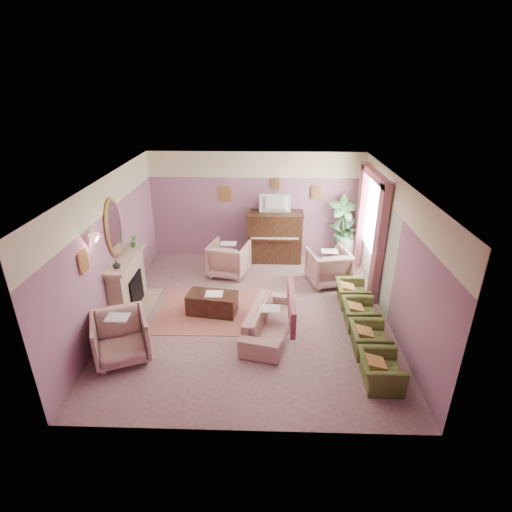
{
  "coord_description": "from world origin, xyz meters",
  "views": [
    {
      "loc": [
        0.32,
        -7.05,
        4.51
      ],
      "look_at": [
        0.08,
        0.4,
        1.14
      ],
      "focal_mm": 28.0,
      "sensor_mm": 36.0,
      "label": 1
    }
  ],
  "objects_px": {
    "olive_chair_a": "(381,367)",
    "olive_chair_d": "(352,290)",
    "piano": "(275,237)",
    "floral_armchair_front": "(120,335)",
    "sofa": "(270,316)",
    "olive_chair_b": "(369,336)",
    "side_table": "(345,249)",
    "television": "(275,203)",
    "floral_armchair_left": "(229,257)",
    "olive_chair_c": "(360,311)",
    "floral_armchair_right": "(328,265)",
    "coffee_table": "(212,303)"
  },
  "relations": [
    {
      "from": "olive_chair_a",
      "to": "olive_chair_d",
      "type": "height_order",
      "value": "same"
    },
    {
      "from": "sofa",
      "to": "olive_chair_c",
      "type": "height_order",
      "value": "sofa"
    },
    {
      "from": "piano",
      "to": "television",
      "type": "distance_m",
      "value": 0.95
    },
    {
      "from": "floral_armchair_left",
      "to": "olive_chair_c",
      "type": "bearing_deg",
      "value": -37.97
    },
    {
      "from": "sofa",
      "to": "olive_chair_c",
      "type": "relative_size",
      "value": 2.47
    },
    {
      "from": "olive_chair_a",
      "to": "piano",
      "type": "bearing_deg",
      "value": 109.27
    },
    {
      "from": "floral_armchair_left",
      "to": "floral_armchair_front",
      "type": "relative_size",
      "value": 1.0
    },
    {
      "from": "sofa",
      "to": "floral_armchair_left",
      "type": "distance_m",
      "value": 2.65
    },
    {
      "from": "floral_armchair_front",
      "to": "olive_chair_b",
      "type": "relative_size",
      "value": 1.22
    },
    {
      "from": "coffee_table",
      "to": "piano",
      "type": "bearing_deg",
      "value": 63.92
    },
    {
      "from": "sofa",
      "to": "olive_chair_b",
      "type": "distance_m",
      "value": 1.83
    },
    {
      "from": "floral_armchair_front",
      "to": "sofa",
      "type": "bearing_deg",
      "value": 17.8
    },
    {
      "from": "side_table",
      "to": "olive_chair_b",
      "type": "bearing_deg",
      "value": -93.35
    },
    {
      "from": "floral_armchair_right",
      "to": "floral_armchair_front",
      "type": "distance_m",
      "value": 4.88
    },
    {
      "from": "coffee_table",
      "to": "sofa",
      "type": "distance_m",
      "value": 1.36
    },
    {
      "from": "piano",
      "to": "olive_chair_a",
      "type": "bearing_deg",
      "value": -70.73
    },
    {
      "from": "olive_chair_a",
      "to": "side_table",
      "type": "bearing_deg",
      "value": 87.24
    },
    {
      "from": "television",
      "to": "olive_chair_c",
      "type": "relative_size",
      "value": 1.06
    },
    {
      "from": "side_table",
      "to": "television",
      "type": "bearing_deg",
      "value": -179.69
    },
    {
      "from": "piano",
      "to": "floral_armchair_front",
      "type": "relative_size",
      "value": 1.52
    },
    {
      "from": "olive_chair_a",
      "to": "olive_chair_d",
      "type": "distance_m",
      "value": 2.46
    },
    {
      "from": "piano",
      "to": "floral_armchair_front",
      "type": "distance_m",
      "value": 4.94
    },
    {
      "from": "olive_chair_a",
      "to": "olive_chair_b",
      "type": "relative_size",
      "value": 1.0
    },
    {
      "from": "coffee_table",
      "to": "floral_armchair_front",
      "type": "height_order",
      "value": "floral_armchair_front"
    },
    {
      "from": "floral_armchair_front",
      "to": "floral_armchair_left",
      "type": "bearing_deg",
      "value": 64.62
    },
    {
      "from": "floral_armchair_right",
      "to": "olive_chair_b",
      "type": "bearing_deg",
      "value": -81.65
    },
    {
      "from": "floral_armchair_left",
      "to": "floral_armchair_front",
      "type": "distance_m",
      "value": 3.62
    },
    {
      "from": "television",
      "to": "olive_chair_d",
      "type": "bearing_deg",
      "value": -52.9
    },
    {
      "from": "piano",
      "to": "floral_armchair_front",
      "type": "height_order",
      "value": "piano"
    },
    {
      "from": "sofa",
      "to": "floral_armchair_front",
      "type": "bearing_deg",
      "value": -162.2
    },
    {
      "from": "piano",
      "to": "floral_armchair_left",
      "type": "height_order",
      "value": "piano"
    },
    {
      "from": "piano",
      "to": "sofa",
      "type": "relative_size",
      "value": 0.75
    },
    {
      "from": "floral_armchair_front",
      "to": "olive_chair_b",
      "type": "xyz_separation_m",
      "value": [
        4.31,
        0.3,
        -0.14
      ]
    },
    {
      "from": "olive_chair_c",
      "to": "floral_armchair_right",
      "type": "bearing_deg",
      "value": 102.13
    },
    {
      "from": "television",
      "to": "olive_chair_b",
      "type": "height_order",
      "value": "television"
    },
    {
      "from": "television",
      "to": "floral_armchair_left",
      "type": "relative_size",
      "value": 0.87
    },
    {
      "from": "floral_armchair_left",
      "to": "olive_chair_d",
      "type": "relative_size",
      "value": 1.22
    },
    {
      "from": "olive_chair_a",
      "to": "olive_chair_b",
      "type": "distance_m",
      "value": 0.82
    },
    {
      "from": "sofa",
      "to": "side_table",
      "type": "relative_size",
      "value": 2.66
    },
    {
      "from": "floral_armchair_front",
      "to": "side_table",
      "type": "xyz_separation_m",
      "value": [
        4.53,
        4.11,
        -0.11
      ]
    },
    {
      "from": "television",
      "to": "floral_armchair_left",
      "type": "distance_m",
      "value": 1.8
    },
    {
      "from": "olive_chair_a",
      "to": "olive_chair_b",
      "type": "xyz_separation_m",
      "value": [
        0.0,
        0.82,
        0.0
      ]
    },
    {
      "from": "sofa",
      "to": "olive_chair_d",
      "type": "bearing_deg",
      "value": 32.58
    },
    {
      "from": "piano",
      "to": "floral_armchair_right",
      "type": "xyz_separation_m",
      "value": [
        1.25,
        -1.26,
        -0.19
      ]
    },
    {
      "from": "floral_armchair_right",
      "to": "floral_armchair_front",
      "type": "relative_size",
      "value": 1.0
    },
    {
      "from": "television",
      "to": "sofa",
      "type": "relative_size",
      "value": 0.43
    },
    {
      "from": "piano",
      "to": "sofa",
      "type": "height_order",
      "value": "piano"
    },
    {
      "from": "floral_armchair_front",
      "to": "olive_chair_d",
      "type": "bearing_deg",
      "value": 24.24
    },
    {
      "from": "sofa",
      "to": "olive_chair_a",
      "type": "xyz_separation_m",
      "value": [
        1.75,
        -1.34,
        -0.05
      ]
    },
    {
      "from": "floral_armchair_front",
      "to": "olive_chair_a",
      "type": "relative_size",
      "value": 1.22
    }
  ]
}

